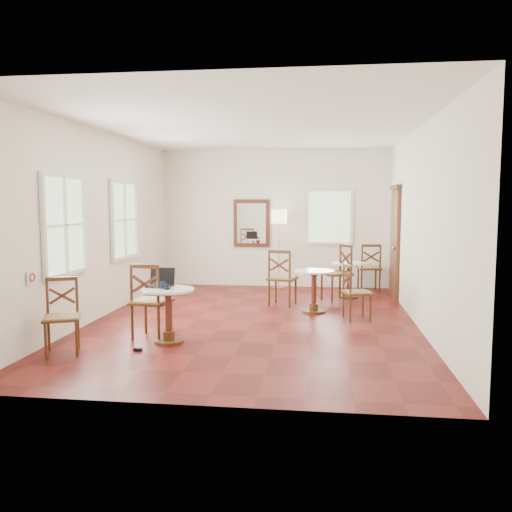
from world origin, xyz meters
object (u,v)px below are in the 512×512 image
at_px(cafe_table_back, 349,276).
at_px(chair_back_a, 369,268).
at_px(chair_near_b, 62,316).
at_px(water_glass, 156,287).
at_px(mouse, 167,288).
at_px(navy_mug, 163,285).
at_px(chair_back_b, 338,273).
at_px(laptop, 161,282).
at_px(chair_near_a, 151,301).
at_px(cafe_table_near, 168,309).
at_px(floor_lamp, 279,222).
at_px(chair_mid_b, 356,292).
at_px(power_adapter, 138,349).
at_px(cafe_table_mid, 314,286).
at_px(chair_mid_a, 282,278).

relative_size(cafe_table_back, chair_back_a, 0.69).
distance_m(chair_near_b, water_glass, 1.19).
height_order(mouse, navy_mug, navy_mug).
bearing_deg(chair_back_b, laptop, -66.60).
bearing_deg(water_glass, chair_near_a, 117.27).
height_order(chair_near_b, navy_mug, chair_near_b).
height_order(chair_back_b, mouse, chair_back_b).
relative_size(cafe_table_near, laptop, 2.14).
relative_size(chair_near_b, chair_back_a, 0.93).
relative_size(chair_back_b, water_glass, 9.53).
relative_size(cafe_table_back, floor_lamp, 0.41).
xyz_separation_m(floor_lamp, water_glass, (-1.20, -4.75, -0.66)).
relative_size(mouse, navy_mug, 0.82).
bearing_deg(navy_mug, chair_mid_b, 33.60).
relative_size(chair_near_a, floor_lamp, 0.61).
bearing_deg(floor_lamp, chair_back_b, -44.34).
distance_m(floor_lamp, water_glass, 4.95).
relative_size(floor_lamp, mouse, 18.10).
distance_m(laptop, power_adapter, 0.99).
xyz_separation_m(chair_near_a, chair_mid_b, (2.86, 1.55, -0.08)).
bearing_deg(water_glass, floor_lamp, 75.88).
relative_size(chair_near_a, mouse, 11.06).
bearing_deg(floor_lamp, chair_near_b, -113.45).
distance_m(floor_lamp, navy_mug, 4.75).
bearing_deg(chair_back_a, navy_mug, 48.70).
xyz_separation_m(cafe_table_near, cafe_table_mid, (1.88, 2.18, -0.00)).
bearing_deg(cafe_table_back, chair_mid_b, -89.67).
distance_m(cafe_table_mid, chair_near_a, 2.96).
bearing_deg(chair_near_a, laptop, -176.75).
xyz_separation_m(cafe_table_mid, laptop, (-2.04, -2.00, 0.34)).
bearing_deg(cafe_table_mid, chair_near_a, -137.87).
bearing_deg(cafe_table_near, chair_back_a, 56.46).
distance_m(navy_mug, power_adapter, 0.90).
height_order(cafe_table_mid, chair_near_a, chair_near_a).
bearing_deg(chair_near_a, power_adapter, 101.38).
xyz_separation_m(chair_mid_a, water_glass, (-1.41, -2.90, 0.28)).
xyz_separation_m(cafe_table_back, power_adapter, (-2.81, -4.10, -0.41)).
bearing_deg(cafe_table_near, water_glass, -120.13).
height_order(cafe_table_back, water_glass, water_glass).
distance_m(cafe_table_back, chair_back_a, 0.98).
distance_m(chair_back_b, mouse, 4.15).
xyz_separation_m(cafe_table_near, mouse, (0.01, -0.08, 0.30)).
bearing_deg(chair_mid_b, power_adapter, 111.27).
xyz_separation_m(cafe_table_near, chair_back_a, (3.00, 4.52, 0.05)).
bearing_deg(chair_mid_b, chair_back_b, -8.07).
xyz_separation_m(chair_mid_a, navy_mug, (-1.37, -2.70, 0.27)).
relative_size(chair_back_a, navy_mug, 8.63).
height_order(chair_mid_b, laptop, laptop).
bearing_deg(chair_near_a, cafe_table_near, 155.17).
xyz_separation_m(cafe_table_mid, navy_mug, (-1.96, -2.17, 0.33)).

